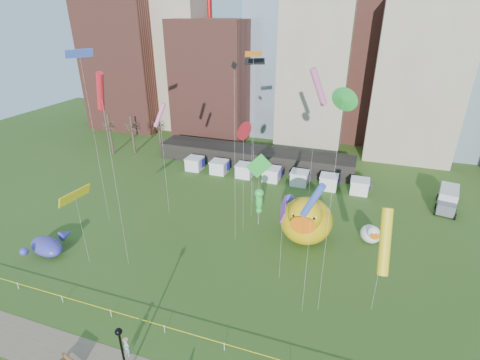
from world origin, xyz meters
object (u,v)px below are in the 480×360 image
at_px(seahorse_green, 259,199).
at_px(box_truck, 448,199).
at_px(lamppost, 122,348).
at_px(woman, 127,348).
at_px(whale_inflatable, 48,245).
at_px(small_duck, 371,234).
at_px(big_duck, 306,219).
at_px(seahorse_purple, 289,203).

height_order(seahorse_green, box_truck, seahorse_green).
bearing_deg(lamppost, woman, 123.23).
bearing_deg(lamppost, whale_inflatable, 149.56).
distance_m(small_duck, seahorse_green, 15.28).
bearing_deg(box_truck, small_duck, -117.83).
bearing_deg(seahorse_green, big_duck, -20.09).
relative_size(small_duck, box_truck, 0.53).
height_order(seahorse_green, lamppost, seahorse_green).
relative_size(whale_inflatable, box_truck, 0.91).
xyz_separation_m(seahorse_purple, woman, (-8.68, -26.18, -2.25)).
bearing_deg(seahorse_green, small_duck, -2.76).
bearing_deg(big_duck, box_truck, 37.95).
height_order(seahorse_purple, lamppost, lamppost).
bearing_deg(small_duck, seahorse_purple, 160.17).
bearing_deg(lamppost, big_duck, 66.61).
bearing_deg(seahorse_green, woman, -107.02).
xyz_separation_m(whale_inflatable, box_truck, (48.88, 28.91, 0.46)).
relative_size(small_duck, seahorse_green, 0.68).
height_order(small_duck, box_truck, box_truck).
xyz_separation_m(small_duck, box_truck, (10.90, 13.44, 0.24)).
xyz_separation_m(small_duck, seahorse_green, (-15.00, -0.75, 2.83)).
xyz_separation_m(small_duck, woman, (-19.88, -25.00, -0.38)).
bearing_deg(big_duck, woman, -119.42).
relative_size(seahorse_green, box_truck, 0.78).
distance_m(seahorse_green, seahorse_purple, 4.38).
bearing_deg(big_duck, small_duck, 15.10).
bearing_deg(woman, lamppost, -43.44).
bearing_deg(small_duck, big_duck, -176.75).
distance_m(big_duck, box_truck, 24.94).
xyz_separation_m(big_duck, woman, (-11.69, -22.48, -2.38)).
distance_m(lamppost, woman, 3.30).
height_order(small_duck, woman, small_duck).
bearing_deg(seahorse_purple, big_duck, -72.71).
distance_m(small_duck, lamppost, 32.74).
distance_m(whale_inflatable, lamppost, 22.50).
height_order(whale_inflatable, woman, whale_inflatable).
height_order(seahorse_green, seahorse_purple, seahorse_green).
bearing_deg(seahorse_green, lamppost, -103.72).
bearing_deg(lamppost, seahorse_green, 81.92).
bearing_deg(box_truck, lamppost, -115.13).
relative_size(big_duck, small_duck, 2.41).
bearing_deg(seahorse_purple, small_duck, -27.87).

